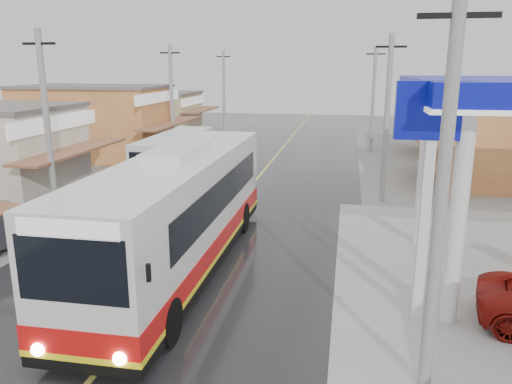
# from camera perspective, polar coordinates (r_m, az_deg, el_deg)

# --- Properties ---
(ground) EXTENTS (120.00, 120.00, 0.00)m
(ground) POSITION_cam_1_polar(r_m,az_deg,el_deg) (12.77, -15.94, -17.21)
(ground) COLOR slate
(ground) RESTS_ON ground
(road) EXTENTS (12.00, 90.00, 0.02)m
(road) POSITION_cam_1_polar(r_m,az_deg,el_deg) (26.04, -1.39, -0.31)
(road) COLOR black
(road) RESTS_ON ground
(centre_line) EXTENTS (0.15, 90.00, 0.01)m
(centre_line) POSITION_cam_1_polar(r_m,az_deg,el_deg) (26.03, -1.39, -0.28)
(centre_line) COLOR #D8CC4C
(centre_line) RESTS_ON road
(shopfronts_left) EXTENTS (11.00, 44.00, 5.20)m
(shopfronts_left) POSITION_cam_1_polar(r_m,az_deg,el_deg) (33.75, -22.44, 1.96)
(shopfronts_left) COLOR tan
(shopfronts_left) RESTS_ON ground
(utility_poles_left) EXTENTS (1.60, 50.00, 8.00)m
(utility_poles_left) POSITION_cam_1_polar(r_m,az_deg,el_deg) (29.15, -14.58, 0.79)
(utility_poles_left) COLOR gray
(utility_poles_left) RESTS_ON ground
(utility_poles_right) EXTENTS (1.60, 36.00, 8.00)m
(utility_poles_right) POSITION_cam_1_polar(r_m,az_deg,el_deg) (25.58, 14.15, -1.04)
(utility_poles_right) COLOR gray
(utility_poles_right) RESTS_ON ground
(coach_bus) EXTENTS (3.06, 13.05, 4.07)m
(coach_bus) POSITION_cam_1_polar(r_m,az_deg,el_deg) (16.34, -8.64, -2.23)
(coach_bus) COLOR silver
(coach_bus) RESTS_ON road
(second_bus) EXTENTS (2.25, 8.28, 2.74)m
(second_bus) POSITION_cam_1_polar(r_m,az_deg,el_deg) (28.88, -9.16, 3.95)
(second_bus) COLOR silver
(second_bus) RESTS_ON road
(cyclist) EXTENTS (1.29, 2.10, 2.14)m
(cyclist) POSITION_cam_1_polar(r_m,az_deg,el_deg) (18.55, -20.23, -5.05)
(cyclist) COLOR black
(cyclist) RESTS_ON ground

